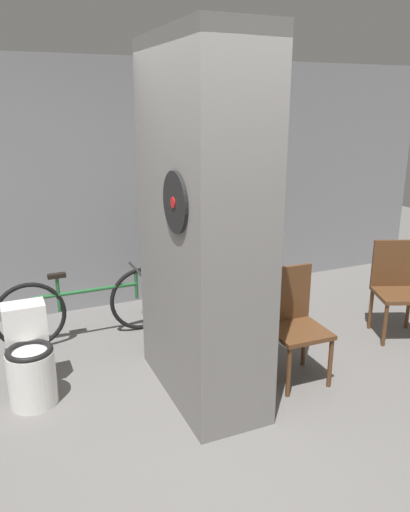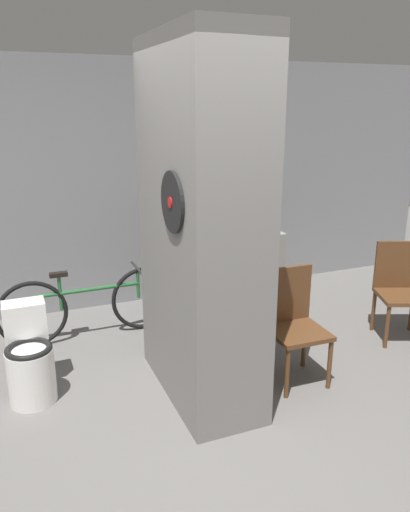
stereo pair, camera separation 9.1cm
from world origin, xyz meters
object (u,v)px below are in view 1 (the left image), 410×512
(chair_by_doorway, at_px, (397,285))
(toilet, at_px, (30,362))
(bottle_tall, at_px, (211,226))
(chair_near_pillar, at_px, (293,319))
(bicycle, at_px, (89,306))

(chair_by_doorway, bearing_deg, toilet, -161.73)
(chair_by_doorway, height_order, bottle_tall, bottle_tall)
(chair_near_pillar, relative_size, chair_by_doorway, 1.00)
(toilet, height_order, chair_near_pillar, chair_near_pillar)
(chair_by_doorway, bearing_deg, chair_near_pillar, -146.68)
(bicycle, bearing_deg, bottle_tall, -7.02)
(chair_by_doorway, relative_size, bottle_tall, 3.57)
(chair_near_pillar, bearing_deg, toilet, 168.08)
(bottle_tall, bearing_deg, toilet, -158.41)
(toilet, xyz_separation_m, bottle_tall, (1.79, 0.71, 0.71))
(bicycle, bearing_deg, toilet, -125.11)
(chair_by_doorway, height_order, bicycle, chair_by_doorway)
(toilet, bearing_deg, bottle_tall, 21.59)
(toilet, xyz_separation_m, chair_near_pillar, (1.98, -0.48, 0.18))
(chair_near_pillar, xyz_separation_m, bottle_tall, (-0.19, 1.19, 0.53))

